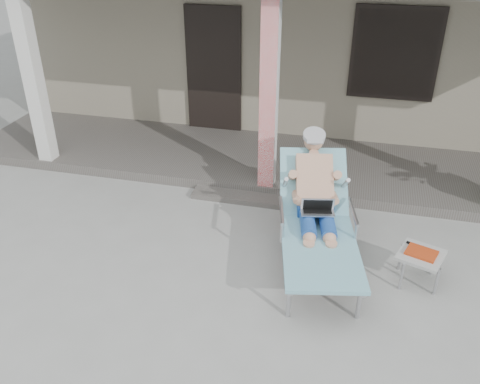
# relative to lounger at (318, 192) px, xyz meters

# --- Properties ---
(ground) EXTENTS (60.00, 60.00, 0.00)m
(ground) POSITION_rel_lounger_xyz_m (-0.83, -0.80, -0.85)
(ground) COLOR #9E9E99
(ground) RESTS_ON ground
(house) EXTENTS (10.40, 5.40, 3.30)m
(house) POSITION_rel_lounger_xyz_m (-0.83, 5.70, 0.81)
(house) COLOR #9D957D
(house) RESTS_ON ground
(porch_deck) EXTENTS (10.00, 2.00, 0.15)m
(porch_deck) POSITION_rel_lounger_xyz_m (-0.83, 2.20, -0.78)
(porch_deck) COLOR #605B56
(porch_deck) RESTS_ON ground
(porch_step) EXTENTS (2.00, 0.30, 0.07)m
(porch_step) POSITION_rel_lounger_xyz_m (-0.83, 1.05, -0.82)
(porch_step) COLOR #605B56
(porch_step) RESTS_ON ground
(lounger) EXTENTS (1.20, 2.21, 1.39)m
(lounger) POSITION_rel_lounger_xyz_m (0.00, 0.00, 0.00)
(lounger) COLOR #B7B7BC
(lounger) RESTS_ON ground
(side_table) EXTENTS (0.57, 0.57, 0.40)m
(side_table) POSITION_rel_lounger_xyz_m (1.16, -0.22, -0.51)
(side_table) COLOR #ADADA8
(side_table) RESTS_ON ground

